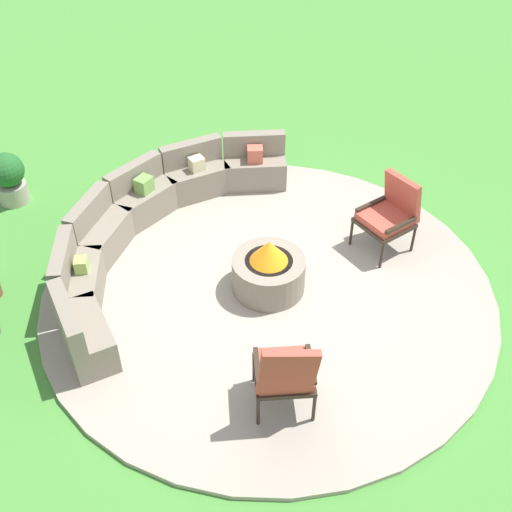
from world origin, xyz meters
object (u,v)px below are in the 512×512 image
(fire_pit, at_px, (269,270))
(curved_stone_bench, at_px, (149,223))
(lounge_chair_front_left, at_px, (285,372))
(potted_plant_0, at_px, (8,176))
(lounge_chair_front_right, at_px, (391,212))

(fire_pit, xyz_separation_m, curved_stone_bench, (-0.35, 1.73, 0.03))
(lounge_chair_front_left, height_order, potted_plant_0, lounge_chair_front_left)
(lounge_chair_front_right, bearing_deg, lounge_chair_front_left, 115.45)
(curved_stone_bench, height_order, lounge_chair_front_right, lounge_chair_front_right)
(fire_pit, height_order, potted_plant_0, fire_pit)
(lounge_chair_front_left, bearing_deg, lounge_chair_front_right, 56.51)
(fire_pit, bearing_deg, lounge_chair_front_right, -21.04)
(lounge_chair_front_left, bearing_deg, curved_stone_bench, 117.94)
(lounge_chair_front_left, height_order, lounge_chair_front_right, lounge_chair_front_left)
(lounge_chair_front_left, xyz_separation_m, potted_plant_0, (0.23, 5.21, -0.20))
(curved_stone_bench, bearing_deg, lounge_chair_front_right, -49.94)
(curved_stone_bench, bearing_deg, fire_pit, -78.44)
(lounge_chair_front_right, bearing_deg, potted_plant_0, 42.83)
(curved_stone_bench, height_order, lounge_chair_front_left, lounge_chair_front_left)
(curved_stone_bench, bearing_deg, lounge_chair_front_left, -106.23)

